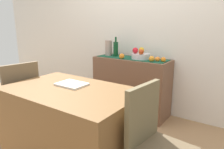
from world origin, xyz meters
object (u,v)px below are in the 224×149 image
object	(u,v)px
fruit_bowl	(141,56)
dining_table	(72,126)
wine_bottle	(116,49)
open_book	(72,84)
chair_near_window	(19,114)
ceramic_vase	(109,48)
sideboard_console	(131,86)

from	to	relation	value
fruit_bowl	dining_table	distance (m)	1.41
wine_bottle	open_book	size ratio (longest dim) A/B	1.04
fruit_bowl	open_book	xyz separation A→B (m)	(-0.11, -1.23, -0.12)
open_book	dining_table	bearing A→B (deg)	-50.11
open_book	chair_near_window	xyz separation A→B (m)	(-0.81, -0.10, -0.48)
dining_table	wine_bottle	bearing A→B (deg)	105.99
dining_table	open_book	size ratio (longest dim) A/B	4.44
fruit_bowl	ceramic_vase	xyz separation A→B (m)	(-0.54, 0.00, 0.07)
wine_bottle	chair_near_window	size ratio (longest dim) A/B	0.32
ceramic_vase	chair_near_window	bearing A→B (deg)	-105.85
chair_near_window	ceramic_vase	bearing A→B (deg)	74.15
dining_table	open_book	xyz separation A→B (m)	(-0.08, 0.09, 0.38)
sideboard_console	open_book	bearing A→B (deg)	-88.82
dining_table	chair_near_window	distance (m)	0.89
dining_table	sideboard_console	bearing A→B (deg)	94.45
dining_table	open_book	world-z (taller)	open_book
ceramic_vase	chair_near_window	distance (m)	1.54
sideboard_console	ceramic_vase	distance (m)	0.67
wine_bottle	chair_near_window	world-z (taller)	wine_bottle
sideboard_console	ceramic_vase	xyz separation A→B (m)	(-0.41, 0.00, 0.53)
ceramic_vase	dining_table	size ratio (longest dim) A/B	0.19
ceramic_vase	dining_table	world-z (taller)	ceramic_vase
sideboard_console	open_book	size ratio (longest dim) A/B	3.93
sideboard_console	chair_near_window	distance (m)	1.55
ceramic_vase	chair_near_window	xyz separation A→B (m)	(-0.38, -1.32, -0.68)
ceramic_vase	chair_near_window	world-z (taller)	ceramic_vase
ceramic_vase	wine_bottle	bearing A→B (deg)	0.00
sideboard_console	dining_table	bearing A→B (deg)	-85.55
wine_bottle	chair_near_window	xyz separation A→B (m)	(-0.51, -1.32, -0.68)
chair_near_window	open_book	bearing A→B (deg)	6.78
chair_near_window	sideboard_console	bearing A→B (deg)	59.41
sideboard_console	fruit_bowl	distance (m)	0.48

